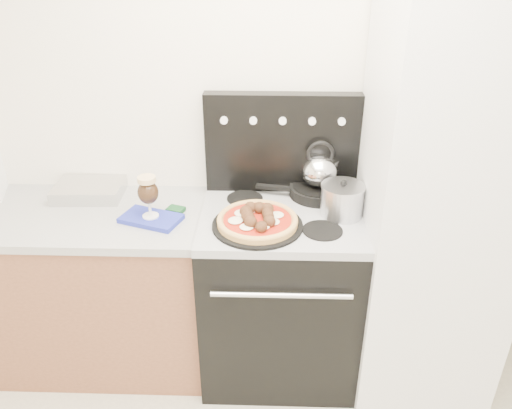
{
  "coord_description": "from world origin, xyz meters",
  "views": [
    {
      "loc": [
        0.02,
        -0.88,
        2.06
      ],
      "look_at": [
        -0.04,
        1.05,
        1.03
      ],
      "focal_mm": 35.0,
      "sensor_mm": 36.0,
      "label": 1
    }
  ],
  "objects_px": {
    "base_cabinet": "(70,290)",
    "tea_kettle": "(319,168)",
    "stove_body": "(279,295)",
    "pizza_pan": "(257,225)",
    "oven_mitt": "(151,219)",
    "skillet": "(318,191)",
    "pizza": "(257,219)",
    "stock_pot": "(342,201)",
    "beer_glass": "(149,197)",
    "fridge": "(434,213)"
  },
  "relations": [
    {
      "from": "skillet",
      "to": "beer_glass",
      "type": "bearing_deg",
      "value": -162.64
    },
    {
      "from": "pizza",
      "to": "stock_pot",
      "type": "relative_size",
      "value": 1.85
    },
    {
      "from": "pizza_pan",
      "to": "fridge",
      "type": "bearing_deg",
      "value": 6.59
    },
    {
      "from": "beer_glass",
      "to": "skillet",
      "type": "bearing_deg",
      "value": 17.36
    },
    {
      "from": "stock_pot",
      "to": "pizza_pan",
      "type": "bearing_deg",
      "value": -162.63
    },
    {
      "from": "tea_kettle",
      "to": "stock_pot",
      "type": "distance_m",
      "value": 0.23
    },
    {
      "from": "base_cabinet",
      "to": "stock_pot",
      "type": "height_order",
      "value": "stock_pot"
    },
    {
      "from": "stove_body",
      "to": "pizza",
      "type": "height_order",
      "value": "pizza"
    },
    {
      "from": "stock_pot",
      "to": "beer_glass",
      "type": "bearing_deg",
      "value": -176.68
    },
    {
      "from": "fridge",
      "to": "skillet",
      "type": "distance_m",
      "value": 0.56
    },
    {
      "from": "skillet",
      "to": "pizza",
      "type": "bearing_deg",
      "value": -132.89
    },
    {
      "from": "oven_mitt",
      "to": "pizza_pan",
      "type": "relative_size",
      "value": 0.67
    },
    {
      "from": "stove_body",
      "to": "tea_kettle",
      "type": "bearing_deg",
      "value": 47.04
    },
    {
      "from": "fridge",
      "to": "beer_glass",
      "type": "xyz_separation_m",
      "value": [
        -1.31,
        -0.02,
        0.08
      ]
    },
    {
      "from": "fridge",
      "to": "stock_pot",
      "type": "xyz_separation_m",
      "value": [
        -0.42,
        0.03,
        0.04
      ]
    },
    {
      "from": "fridge",
      "to": "pizza",
      "type": "xyz_separation_m",
      "value": [
        -0.81,
        -0.09,
        0.01
      ]
    },
    {
      "from": "beer_glass",
      "to": "tea_kettle",
      "type": "relative_size",
      "value": 1.04
    },
    {
      "from": "pizza",
      "to": "skillet",
      "type": "bearing_deg",
      "value": 47.11
    },
    {
      "from": "stove_body",
      "to": "pizza_pan",
      "type": "bearing_deg",
      "value": -132.76
    },
    {
      "from": "fridge",
      "to": "pizza_pan",
      "type": "distance_m",
      "value": 0.82
    },
    {
      "from": "stock_pot",
      "to": "skillet",
      "type": "bearing_deg",
      "value": 115.24
    },
    {
      "from": "tea_kettle",
      "to": "pizza",
      "type": "bearing_deg",
      "value": -125.34
    },
    {
      "from": "oven_mitt",
      "to": "stock_pot",
      "type": "relative_size",
      "value": 1.39
    },
    {
      "from": "fridge",
      "to": "tea_kettle",
      "type": "relative_size",
      "value": 9.51
    },
    {
      "from": "stove_body",
      "to": "beer_glass",
      "type": "height_order",
      "value": "beer_glass"
    },
    {
      "from": "stove_body",
      "to": "stock_pot",
      "type": "xyz_separation_m",
      "value": [
        0.28,
        0.0,
        0.55
      ]
    },
    {
      "from": "oven_mitt",
      "to": "tea_kettle",
      "type": "distance_m",
      "value": 0.85
    },
    {
      "from": "base_cabinet",
      "to": "skillet",
      "type": "distance_m",
      "value": 1.4
    },
    {
      "from": "beer_glass",
      "to": "tea_kettle",
      "type": "bearing_deg",
      "value": 17.36
    },
    {
      "from": "beer_glass",
      "to": "pizza_pan",
      "type": "bearing_deg",
      "value": -8.0
    },
    {
      "from": "beer_glass",
      "to": "skillet",
      "type": "distance_m",
      "value": 0.84
    },
    {
      "from": "skillet",
      "to": "stove_body",
      "type": "bearing_deg",
      "value": -132.96
    },
    {
      "from": "oven_mitt",
      "to": "beer_glass",
      "type": "xyz_separation_m",
      "value": [
        0.0,
        0.0,
        0.11
      ]
    },
    {
      "from": "base_cabinet",
      "to": "oven_mitt",
      "type": "height_order",
      "value": "oven_mitt"
    },
    {
      "from": "beer_glass",
      "to": "stock_pot",
      "type": "distance_m",
      "value": 0.89
    },
    {
      "from": "base_cabinet",
      "to": "stove_body",
      "type": "relative_size",
      "value": 1.65
    },
    {
      "from": "fridge",
      "to": "beer_glass",
      "type": "relative_size",
      "value": 9.18
    },
    {
      "from": "stove_body",
      "to": "beer_glass",
      "type": "distance_m",
      "value": 0.85
    },
    {
      "from": "base_cabinet",
      "to": "oven_mitt",
      "type": "xyz_separation_m",
      "value": [
        0.5,
        -0.07,
        0.48
      ]
    },
    {
      "from": "pizza",
      "to": "base_cabinet",
      "type": "bearing_deg",
      "value": 171.8
    },
    {
      "from": "base_cabinet",
      "to": "tea_kettle",
      "type": "xyz_separation_m",
      "value": [
        1.29,
        0.17,
        0.64
      ]
    },
    {
      "from": "fridge",
      "to": "pizza",
      "type": "relative_size",
      "value": 5.26
    },
    {
      "from": "fridge",
      "to": "skillet",
      "type": "height_order",
      "value": "fridge"
    },
    {
      "from": "base_cabinet",
      "to": "pizza",
      "type": "height_order",
      "value": "pizza"
    },
    {
      "from": "tea_kettle",
      "to": "stove_body",
      "type": "bearing_deg",
      "value": -125.41
    },
    {
      "from": "pizza_pan",
      "to": "base_cabinet",
      "type": "bearing_deg",
      "value": 171.8
    },
    {
      "from": "pizza_pan",
      "to": "beer_glass",
      "type": "bearing_deg",
      "value": 172.0
    },
    {
      "from": "stove_body",
      "to": "oven_mitt",
      "type": "relative_size",
      "value": 3.23
    },
    {
      "from": "tea_kettle",
      "to": "stock_pot",
      "type": "xyz_separation_m",
      "value": [
        0.09,
        -0.2,
        -0.08
      ]
    },
    {
      "from": "base_cabinet",
      "to": "tea_kettle",
      "type": "relative_size",
      "value": 7.26
    }
  ]
}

